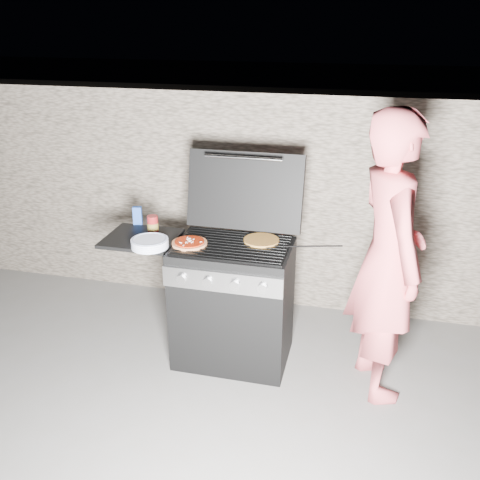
% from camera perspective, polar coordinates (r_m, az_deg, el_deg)
% --- Properties ---
extents(ground, '(50.00, 50.00, 0.00)m').
position_cam_1_polar(ground, '(4.09, -0.70, -12.28)').
color(ground, slate).
extents(stone_wall, '(8.00, 0.35, 1.80)m').
position_cam_1_polar(stone_wall, '(4.59, 2.51, 4.50)').
color(stone_wall, gray).
rests_on(stone_wall, ground).
extents(gas_grill, '(1.34, 0.79, 0.91)m').
position_cam_1_polar(gas_grill, '(3.90, -4.31, -6.28)').
color(gas_grill, black).
rests_on(gas_grill, ground).
extents(pizza_topped, '(0.24, 0.24, 0.03)m').
position_cam_1_polar(pizza_topped, '(3.65, -5.41, -0.26)').
color(pizza_topped, '#E58446').
rests_on(pizza_topped, gas_grill).
extents(pizza_plain, '(0.25, 0.25, 0.01)m').
position_cam_1_polar(pizza_plain, '(3.69, 2.29, -0.01)').
color(pizza_plain, gold).
rests_on(pizza_plain, gas_grill).
extents(sauce_jar, '(0.08, 0.08, 0.12)m').
position_cam_1_polar(sauce_jar, '(3.90, -9.29, 1.72)').
color(sauce_jar, maroon).
rests_on(sauce_jar, gas_grill).
extents(blue_carton, '(0.07, 0.05, 0.14)m').
position_cam_1_polar(blue_carton, '(4.06, -10.88, 2.57)').
color(blue_carton, '#2045A0').
rests_on(blue_carton, gas_grill).
extents(plate_stack, '(0.26, 0.26, 0.06)m').
position_cam_1_polar(plate_stack, '(3.66, -9.60, -0.33)').
color(plate_stack, white).
rests_on(plate_stack, gas_grill).
extents(person, '(0.66, 0.80, 1.89)m').
position_cam_1_polar(person, '(3.47, 15.47, -1.95)').
color(person, '#D15359').
rests_on(person, ground).
extents(tongs, '(0.39, 0.07, 0.08)m').
position_cam_1_polar(tongs, '(3.53, 7.79, -0.74)').
color(tongs, black).
rests_on(tongs, gas_grill).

